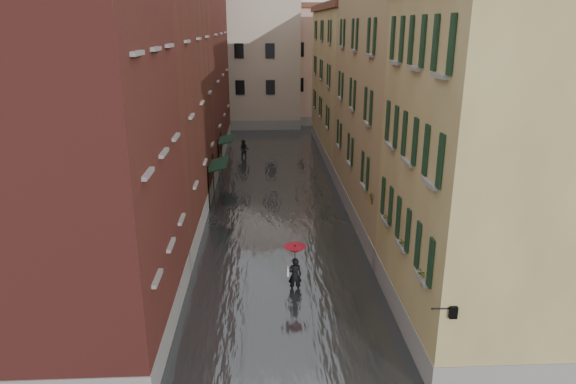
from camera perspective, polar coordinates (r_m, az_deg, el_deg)
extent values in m
plane|color=#525254|center=(20.91, -0.35, -11.92)|extent=(120.00, 120.00, 0.00)
cube|color=#404447|center=(32.77, -1.32, -0.30)|extent=(10.00, 60.00, 0.20)
cube|color=maroon|center=(17.70, -23.41, 3.65)|extent=(6.00, 8.00, 13.00)
cube|color=#572D1B|center=(28.11, -15.78, 8.84)|extent=(6.00, 14.00, 12.50)
cube|color=maroon|center=(42.68, -11.49, 13.15)|extent=(6.00, 16.00, 14.00)
cube|color=#97824E|center=(18.46, 22.17, 1.94)|extent=(6.00, 8.00, 11.50)
cube|color=#9E865F|center=(28.44, 13.26, 9.65)|extent=(6.00, 14.00, 13.00)
cube|color=#97824E|center=(43.04, 7.78, 11.71)|extent=(6.00, 16.00, 11.50)
cube|color=#BFAD98|center=(56.26, -5.22, 14.06)|extent=(12.00, 9.00, 13.00)
cube|color=#CBAA8E|center=(58.64, 3.96, 13.76)|extent=(10.00, 9.00, 12.00)
cube|color=#163221|center=(30.82, -7.71, 3.10)|extent=(1.09, 2.88, 0.31)
cylinder|color=black|center=(29.82, -8.80, 0.22)|extent=(0.06, 0.06, 2.80)
cylinder|color=black|center=(32.56, -8.30, 1.79)|extent=(0.06, 0.06, 2.80)
cube|color=#163221|center=(37.53, -6.87, 5.85)|extent=(1.09, 2.72, 0.31)
cylinder|color=black|center=(36.51, -7.73, 3.61)|extent=(0.06, 0.06, 2.80)
cylinder|color=black|center=(39.14, -7.41, 4.61)|extent=(0.06, 0.06, 2.80)
cylinder|color=black|center=(14.95, 16.76, -12.30)|extent=(0.60, 0.05, 0.05)
cube|color=black|center=(15.10, 17.82, -12.53)|extent=(0.22, 0.22, 0.35)
cube|color=beige|center=(15.10, 17.82, -12.53)|extent=(0.14, 0.14, 0.24)
cube|color=maroon|center=(16.32, 15.12, -9.23)|extent=(0.22, 0.85, 0.18)
imported|color=#265926|center=(16.14, 15.24, -7.90)|extent=(0.59, 0.51, 0.66)
cube|color=maroon|center=(18.27, 13.02, -6.01)|extent=(0.22, 0.85, 0.18)
imported|color=#265926|center=(18.10, 13.11, -4.79)|extent=(0.59, 0.51, 0.66)
cube|color=maroon|center=(20.42, 11.24, -3.24)|extent=(0.22, 0.85, 0.18)
imported|color=#265926|center=(20.28, 11.31, -2.14)|extent=(0.59, 0.51, 0.66)
cube|color=maroon|center=(22.91, 9.66, -0.77)|extent=(0.22, 0.85, 0.18)
imported|color=#265926|center=(22.78, 9.71, 0.23)|extent=(0.59, 0.51, 0.66)
imported|color=black|center=(21.10, 0.77, -9.25)|extent=(0.59, 0.42, 1.54)
cube|color=beige|center=(21.04, -0.01, -8.77)|extent=(0.08, 0.30, 0.38)
cylinder|color=black|center=(20.84, 0.77, -7.83)|extent=(0.02, 0.02, 1.00)
cone|color=#A30A19|center=(20.59, 0.78, -6.41)|extent=(0.92, 0.92, 0.28)
imported|color=black|center=(41.63, -4.89, 4.70)|extent=(0.90, 0.76, 1.65)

